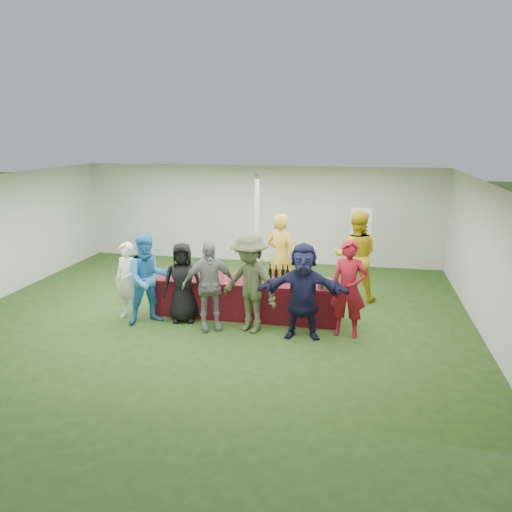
% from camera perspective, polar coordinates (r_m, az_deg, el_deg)
% --- Properties ---
extents(ground, '(60.00, 60.00, 0.00)m').
position_cam_1_polar(ground, '(10.54, -3.88, -5.98)').
color(ground, '#284719').
rests_on(ground, ground).
extents(tent, '(10.00, 10.00, 10.00)m').
position_cam_1_polar(tent, '(11.19, 0.11, 2.43)').
color(tent, white).
rests_on(tent, ground).
extents(serving_table, '(3.60, 0.80, 0.75)m').
position_cam_1_polar(serving_table, '(10.00, -1.13, -4.81)').
color(serving_table, maroon).
rests_on(serving_table, ground).
extents(wine_bottles, '(0.56, 0.12, 0.32)m').
position_cam_1_polar(wine_bottles, '(9.85, 2.29, -2.09)').
color(wine_bottles, black).
rests_on(wine_bottles, serving_table).
extents(wine_glasses, '(1.13, 0.12, 0.16)m').
position_cam_1_polar(wine_glasses, '(9.85, -6.53, -2.23)').
color(wine_glasses, silver).
rests_on(wine_glasses, serving_table).
extents(water_bottle, '(0.07, 0.07, 0.23)m').
position_cam_1_polar(water_bottle, '(9.91, -0.50, -2.08)').
color(water_bottle, silver).
rests_on(water_bottle, serving_table).
extents(bar_towel, '(0.25, 0.18, 0.03)m').
position_cam_1_polar(bar_towel, '(9.72, 7.65, -3.08)').
color(bar_towel, white).
rests_on(bar_towel, serving_table).
extents(dump_bucket, '(0.26, 0.26, 0.18)m').
position_cam_1_polar(dump_bucket, '(9.43, 7.86, -3.14)').
color(dump_bucket, slate).
rests_on(dump_bucket, serving_table).
extents(wine_list_sign, '(0.50, 0.03, 1.80)m').
position_cam_1_polar(wine_list_sign, '(12.47, 11.87, 3.19)').
color(wine_list_sign, slate).
rests_on(wine_list_sign, ground).
extents(staff_pourer, '(0.82, 0.70, 1.92)m').
position_cam_1_polar(staff_pourer, '(10.83, 2.87, -0.10)').
color(staff_pourer, gold).
rests_on(staff_pourer, ground).
extents(staff_back, '(0.99, 0.79, 1.97)m').
position_cam_1_polar(staff_back, '(11.00, 11.31, -0.00)').
color(staff_back, gold).
rests_on(staff_back, ground).
extents(customer_0, '(0.63, 0.49, 1.53)m').
position_cam_1_polar(customer_0, '(10.07, -14.46, -2.79)').
color(customer_0, white).
rests_on(customer_0, ground).
extents(customer_1, '(1.08, 1.03, 1.75)m').
position_cam_1_polar(customer_1, '(9.73, -12.18, -2.57)').
color(customer_1, '#297BC9').
rests_on(customer_1, ground).
extents(customer_2, '(0.86, 0.66, 1.56)m').
position_cam_1_polar(customer_2, '(9.73, -8.37, -3.00)').
color(customer_2, black).
rests_on(customer_2, ground).
extents(customer_3, '(1.08, 0.81, 1.70)m').
position_cam_1_polar(customer_3, '(9.25, -5.41, -3.37)').
color(customer_3, gray).
rests_on(customer_3, ground).
extents(customer_4, '(1.37, 1.14, 1.84)m').
position_cam_1_polar(customer_4, '(9.09, -0.70, -3.15)').
color(customer_4, '#3F4A2A').
rests_on(customer_4, ground).
extents(customer_5, '(1.64, 0.64, 1.73)m').
position_cam_1_polar(customer_5, '(8.88, 5.38, -4.00)').
color(customer_5, '#171939').
rests_on(customer_5, ground).
extents(customer_6, '(0.68, 0.48, 1.78)m').
position_cam_1_polar(customer_6, '(9.05, 10.53, -3.69)').
color(customer_6, maroon).
rests_on(customer_6, ground).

